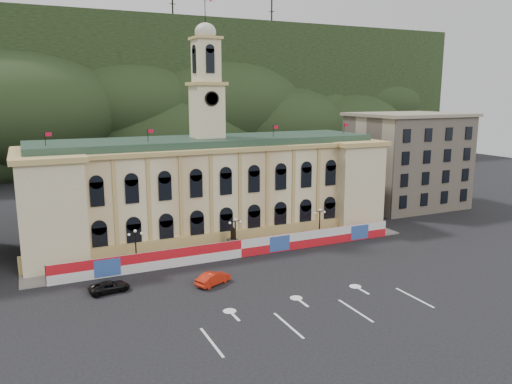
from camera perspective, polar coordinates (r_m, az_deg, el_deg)
name	(u,v)px	position (r m, az deg, el deg)	size (l,w,h in m)	color
ground	(294,296)	(57.31, 4.36, -11.80)	(260.00, 260.00, 0.00)	black
lane_markings	(318,314)	(53.39, 7.06, -13.65)	(26.00, 10.00, 0.02)	white
hill_ridge	(109,102)	(169.88, -16.43, 9.79)	(230.00, 80.00, 64.00)	black
city_hall	(209,187)	(79.32, -5.38, 0.61)	(56.20, 17.60, 37.10)	beige
side_building_right	(407,160)	(104.13, 16.85, 3.53)	(21.00, 17.00, 18.60)	tan
hoarding_fence	(241,248)	(69.58, -1.71, -6.47)	(50.00, 0.44, 2.50)	red
pavement	(233,251)	(72.27, -2.59, -6.77)	(56.00, 5.50, 0.16)	slate
statue	(233,243)	(72.16, -2.68, -5.88)	(1.40, 1.40, 3.72)	#595651
lamp_left	(136,245)	(66.85, -13.58, -5.89)	(1.96, 0.44, 5.15)	black
lamp_center	(235,232)	(70.74, -2.38, -4.63)	(1.96, 0.44, 5.15)	black
lamp_right	(320,222)	(77.02, 7.29, -3.40)	(1.96, 0.44, 5.15)	black
red_sedan	(213,278)	(60.39, -4.92, -9.81)	(4.84, 3.38, 1.51)	red
black_suv	(109,287)	(60.43, -16.41, -10.35)	(4.83, 2.67, 1.28)	black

